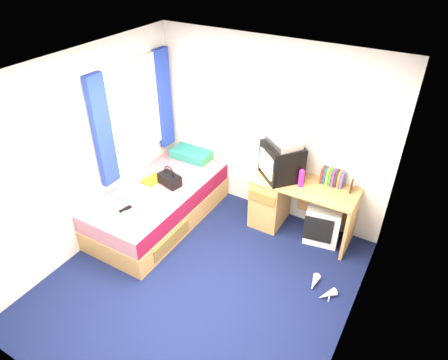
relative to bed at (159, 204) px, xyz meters
The scene contains 20 objects.
ground 1.31m from the bed, 31.37° to the right, with size 3.40×3.40×0.00m, color #0C1438.
room_shell 1.75m from the bed, 31.37° to the right, with size 3.40×3.40×3.40m.
bed is the anchor object (origin of this frame).
pillow 0.96m from the bed, 93.58° to the left, with size 0.58×0.37×0.13m, color #165A94.
desk 1.66m from the bed, 27.54° to the left, with size 1.30×0.55×0.75m.
storage_cube 2.18m from the bed, 21.11° to the left, with size 0.42×0.42×0.52m, color silver.
crt_tv 1.75m from the bed, 28.66° to the left, with size 0.63×0.62×0.46m.
vcr 1.88m from the bed, 28.71° to the left, with size 0.43×0.30×0.08m, color #B5B4B7.
book_row 2.30m from the bed, 24.76° to the left, with size 0.27×0.13×0.20m.
picture_frame 2.50m from the bed, 21.55° to the left, with size 0.02×0.12×0.14m, color black.
pink_water_bottle 1.93m from the bed, 22.16° to the left, with size 0.07×0.07×0.21m, color #E82091.
aerosol_can 1.88m from the bed, 27.55° to the left, with size 0.06×0.06×0.20m, color silver.
handbag 0.40m from the bed, 56.45° to the left, with size 0.34×0.24×0.29m.
towel 0.50m from the bed, 57.46° to the right, with size 0.34×0.28×0.11m, color white.
magazine 0.34m from the bed, 146.24° to the left, with size 0.21×0.28×0.01m, color gold.
water_bottle 0.55m from the bed, 116.66° to the right, with size 0.07×0.07×0.20m, color white.
colour_swatch_fan 0.68m from the bed, 88.10° to the right, with size 0.22×0.06×0.01m, color #F8AC37.
remote_control 0.64m from the bed, 94.00° to the right, with size 0.05×0.16×0.02m, color black.
window_assembly 1.26m from the bed, 152.82° to the left, with size 0.11×1.42×1.40m.
white_heels 2.34m from the bed, ahead, with size 0.33×0.33×0.09m.
Camera 1 is at (1.85, -2.61, 3.51)m, focal length 32.00 mm.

